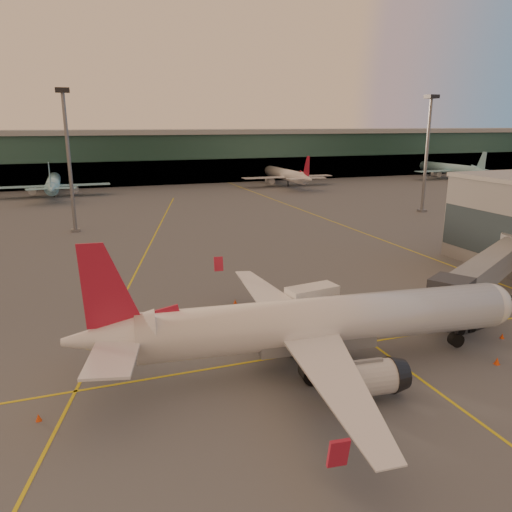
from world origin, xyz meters
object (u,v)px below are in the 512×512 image
object	(u,v)px
gpu_cart	(456,310)
main_airplane	(312,324)
catering_truck	(312,303)
pushback_tug	(473,319)

from	to	relation	value
gpu_cart	main_airplane	bearing A→B (deg)	-149.90
main_airplane	catering_truck	distance (m)	9.09
main_airplane	gpu_cart	world-z (taller)	main_airplane
catering_truck	pushback_tug	bearing A→B (deg)	-29.27
catering_truck	main_airplane	bearing A→B (deg)	-124.23
catering_truck	pushback_tug	size ratio (longest dim) A/B	1.31
catering_truck	pushback_tug	xyz separation A→B (m)	(14.94, -5.88, -1.49)
main_airplane	catering_truck	bearing A→B (deg)	69.69
pushback_tug	main_airplane	bearing A→B (deg)	172.82
main_airplane	pushback_tug	bearing A→B (deg)	12.62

